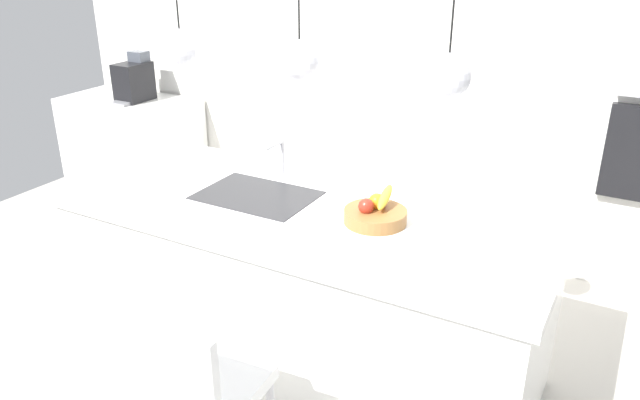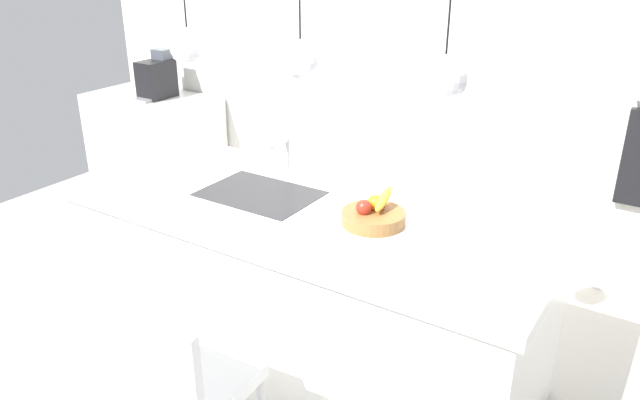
# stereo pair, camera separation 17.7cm
# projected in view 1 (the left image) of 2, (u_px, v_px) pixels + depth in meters

# --- Properties ---
(floor) EXTENTS (6.60, 6.60, 0.00)m
(floor) POSITION_uv_depth(u_px,v_px,m) (303.00, 361.00, 3.27)
(floor) COLOR #BCB7AD
(floor) RESTS_ON ground
(back_wall) EXTENTS (6.00, 0.10, 2.60)m
(back_wall) POSITION_uv_depth(u_px,v_px,m) (428.00, 61.00, 4.08)
(back_wall) COLOR silver
(back_wall) RESTS_ON ground
(kitchen_island) EXTENTS (2.38, 0.96, 0.90)m
(kitchen_island) POSITION_uv_depth(u_px,v_px,m) (302.00, 287.00, 3.09)
(kitchen_island) COLOR white
(kitchen_island) RESTS_ON ground
(sink_basin) EXTENTS (0.56, 0.40, 0.02)m
(sink_basin) POSITION_uv_depth(u_px,v_px,m) (257.00, 196.00, 3.03)
(sink_basin) COLOR #2D2D30
(sink_basin) RESTS_ON kitchen_island
(faucet) EXTENTS (0.02, 0.17, 0.22)m
(faucet) POSITION_uv_depth(u_px,v_px,m) (279.00, 155.00, 3.14)
(faucet) COLOR silver
(faucet) RESTS_ON kitchen_island
(fruit_bowl) EXTENTS (0.28, 0.28, 0.16)m
(fruit_bowl) POSITION_uv_depth(u_px,v_px,m) (376.00, 213.00, 2.74)
(fruit_bowl) COLOR #9E6B38
(fruit_bowl) RESTS_ON kitchen_island
(side_counter) EXTENTS (1.10, 0.60, 0.84)m
(side_counter) POSITION_uv_depth(u_px,v_px,m) (134.00, 148.00, 5.20)
(side_counter) COLOR white
(side_counter) RESTS_ON ground
(coffee_machine) EXTENTS (0.20, 0.35, 0.38)m
(coffee_machine) POSITION_uv_depth(u_px,v_px,m) (134.00, 81.00, 4.93)
(coffee_machine) COLOR black
(coffee_machine) RESTS_ON side_counter
(chair_near) EXTENTS (0.50, 0.45, 0.86)m
(chair_near) POSITION_uv_depth(u_px,v_px,m) (190.00, 387.00, 2.34)
(chair_near) COLOR silver
(chair_near) RESTS_ON ground
(pendant_light_left) EXTENTS (0.18, 0.18, 0.78)m
(pendant_light_left) POSITION_uv_depth(u_px,v_px,m) (181.00, 47.00, 2.94)
(pendant_light_left) COLOR silver
(pendant_light_center) EXTENTS (0.18, 0.18, 0.78)m
(pendant_light_center) POSITION_uv_depth(u_px,v_px,m) (300.00, 60.00, 2.65)
(pendant_light_center) COLOR silver
(pendant_light_right) EXTENTS (0.18, 0.18, 0.78)m
(pendant_light_right) POSITION_uv_depth(u_px,v_px,m) (448.00, 76.00, 2.35)
(pendant_light_right) COLOR silver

